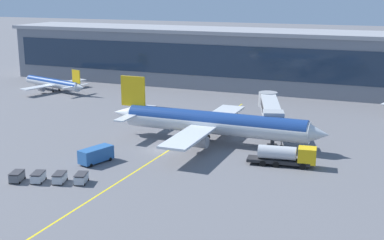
# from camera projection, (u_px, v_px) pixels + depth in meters

# --- Properties ---
(ground_plane) EXTENTS (700.00, 700.00, 0.00)m
(ground_plane) POSITION_uv_depth(u_px,v_px,m) (160.00, 150.00, 90.94)
(ground_plane) COLOR slate
(apron_lead_in_line) EXTENTS (2.15, 79.99, 0.01)m
(apron_lead_in_line) POSITION_uv_depth(u_px,v_px,m) (172.00, 148.00, 92.23)
(apron_lead_in_line) COLOR yellow
(apron_lead_in_line) RESTS_ON ground_plane
(terminal_building) EXTENTS (158.56, 20.17, 16.31)m
(terminal_building) POSITION_uv_depth(u_px,v_px,m) (264.00, 60.00, 146.26)
(terminal_building) COLOR slate
(terminal_building) RESTS_ON ground_plane
(main_airliner) EXTENTS (41.30, 32.57, 11.38)m
(main_airliner) POSITION_uv_depth(u_px,v_px,m) (213.00, 123.00, 94.38)
(main_airliner) COLOR silver
(main_airliner) RESTS_ON ground_plane
(jet_bridge) EXTENTS (9.25, 20.52, 6.52)m
(jet_bridge) POSITION_uv_depth(u_px,v_px,m) (270.00, 109.00, 101.08)
(jet_bridge) COLOR #B2B7BC
(jet_bridge) RESTS_ON ground_plane
(fuel_tanker) EXTENTS (11.04, 3.92, 3.25)m
(fuel_tanker) POSITION_uv_depth(u_px,v_px,m) (286.00, 155.00, 82.58)
(fuel_tanker) COLOR #232326
(fuel_tanker) RESTS_ON ground_plane
(lavatory_truck) EXTENTS (3.93, 6.22, 2.50)m
(lavatory_truck) POSITION_uv_depth(u_px,v_px,m) (97.00, 154.00, 84.29)
(lavatory_truck) COLOR #285B9E
(lavatory_truck) RESTS_ON ground_plane
(baggage_cart_0) EXTENTS (2.28, 2.99, 1.48)m
(baggage_cart_0) POSITION_uv_depth(u_px,v_px,m) (17.00, 176.00, 76.10)
(baggage_cart_0) COLOR #595B60
(baggage_cart_0) RESTS_ON ground_plane
(baggage_cart_1) EXTENTS (2.28, 2.99, 1.48)m
(baggage_cart_1) POSITION_uv_depth(u_px,v_px,m) (38.00, 177.00, 75.86)
(baggage_cart_1) COLOR #B2B7BC
(baggage_cart_1) RESTS_ON ground_plane
(baggage_cart_2) EXTENTS (2.28, 2.99, 1.48)m
(baggage_cart_2) POSITION_uv_depth(u_px,v_px,m) (60.00, 177.00, 75.62)
(baggage_cart_2) COLOR #B2B7BC
(baggage_cart_2) RESTS_ON ground_plane
(baggage_cart_3) EXTENTS (2.28, 2.99, 1.48)m
(baggage_cart_3) POSITION_uv_depth(u_px,v_px,m) (81.00, 178.00, 75.38)
(baggage_cart_3) COLOR #B2B7BC
(baggage_cart_3) RESTS_ON ground_plane
(commuter_jet_near) EXTENTS (25.18, 20.21, 6.84)m
(commuter_jet_near) POSITION_uv_depth(u_px,v_px,m) (53.00, 83.00, 143.32)
(commuter_jet_near) COLOR silver
(commuter_jet_near) RESTS_ON ground_plane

